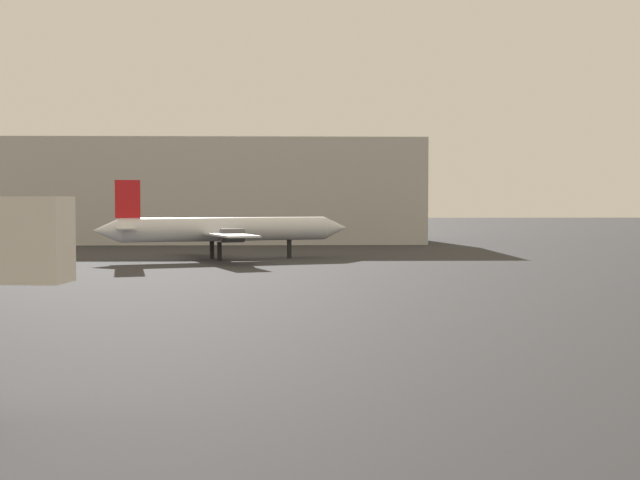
{
  "coord_description": "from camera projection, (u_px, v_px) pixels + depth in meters",
  "views": [
    {
      "loc": [
        2.7,
        -7.24,
        6.51
      ],
      "look_at": [
        4.74,
        50.48,
        3.93
      ],
      "focal_mm": 53.26,
      "sensor_mm": 36.0,
      "label": 1
    }
  ],
  "objects": [
    {
      "name": "terminal_building",
      "position": [
        206.0,
        192.0,
        141.83
      ],
      "size": [
        63.29,
        24.95,
        14.89
      ],
      "primitive_type": "cube",
      "color": "#B7B7B2",
      "rests_on": "ground_plane"
    },
    {
      "name": "airplane_distant",
      "position": [
        223.0,
        229.0,
        99.54
      ],
      "size": [
        26.89,
        22.06,
        8.31
      ],
      "rotation": [
        0.0,
        0.0,
        0.32
      ],
      "color": "silver",
      "rests_on": "ground_plane"
    }
  ]
}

